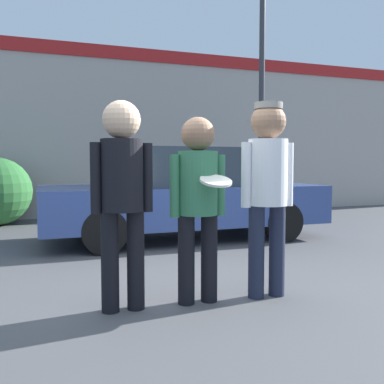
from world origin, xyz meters
TOP-DOWN VIEW (x-y plane):
  - ground_plane at (0.00, 0.00)m, footprint 56.00×56.00m
  - storefront_building at (0.00, 6.55)m, footprint 24.00×0.22m
  - person_left at (-0.65, -0.23)m, footprint 0.53×0.36m
  - person_middle_with_frisbee at (0.03, -0.25)m, footprint 0.52×0.57m
  - person_right at (0.70, -0.30)m, footprint 0.54×0.37m
  - parked_car_near at (0.91, 2.95)m, footprint 4.57×1.87m
  - street_lamp at (3.34, 4.23)m, footprint 1.42×0.35m

SIDE VIEW (x-z plane):
  - ground_plane at x=0.00m, z-range 0.00..0.00m
  - parked_car_near at x=0.91m, z-range 0.00..1.51m
  - person_middle_with_frisbee at x=0.03m, z-range 0.16..1.83m
  - person_left at x=-0.65m, z-range 0.18..1.97m
  - person_right at x=0.70m, z-range 0.20..2.02m
  - storefront_building at x=0.00m, z-range 0.03..4.05m
  - street_lamp at x=3.34m, z-range 0.70..7.17m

